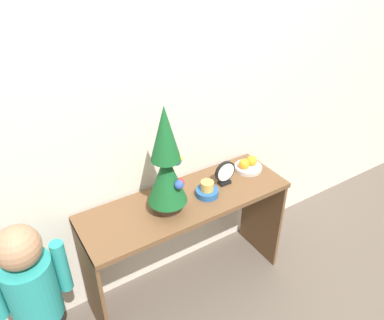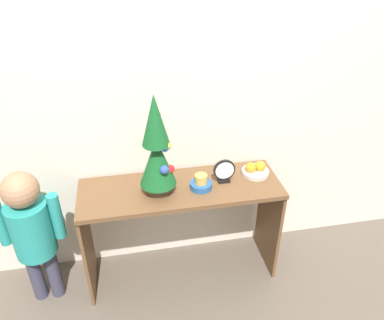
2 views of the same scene
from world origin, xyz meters
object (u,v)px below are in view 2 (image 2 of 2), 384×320
(singing_bowl, at_px, (201,183))
(desk_clock, at_px, (224,171))
(child_figure, at_px, (31,227))
(fruit_bowl, at_px, (255,170))
(mini_tree, at_px, (157,149))

(singing_bowl, distance_m, desk_clock, 0.16)
(desk_clock, xyz_separation_m, child_figure, (-1.16, -0.05, -0.21))
(child_figure, bearing_deg, singing_bowl, 0.47)
(fruit_bowl, relative_size, desk_clock, 1.12)
(mini_tree, bearing_deg, singing_bowl, -0.47)
(singing_bowl, distance_m, child_figure, 1.02)
(mini_tree, distance_m, desk_clock, 0.46)
(fruit_bowl, distance_m, child_figure, 1.39)
(fruit_bowl, height_order, desk_clock, desk_clock)
(fruit_bowl, relative_size, child_figure, 0.18)
(singing_bowl, relative_size, child_figure, 0.14)
(mini_tree, relative_size, child_figure, 0.66)
(mini_tree, relative_size, desk_clock, 4.00)
(fruit_bowl, distance_m, desk_clock, 0.23)
(mini_tree, xyz_separation_m, desk_clock, (0.41, 0.04, -0.22))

